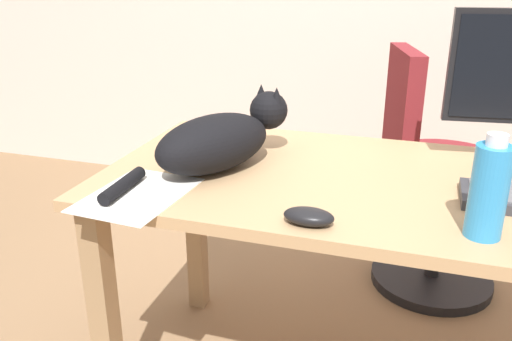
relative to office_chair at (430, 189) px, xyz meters
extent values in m
cube|color=tan|center=(-0.14, -0.72, 0.28)|extent=(1.45, 0.73, 0.03)
cube|color=#977752|center=(-0.81, -1.02, -0.08)|extent=(0.06, 0.06, 0.69)
cube|color=#977752|center=(-0.81, -0.41, -0.08)|extent=(0.06, 0.06, 0.69)
cylinder|color=black|center=(0.05, 0.01, -0.40)|extent=(0.48, 0.48, 0.04)
cylinder|color=black|center=(0.05, 0.01, -0.17)|extent=(0.06, 0.06, 0.50)
cylinder|color=maroon|center=(0.05, 0.01, 0.11)|extent=(0.44, 0.44, 0.06)
cube|color=maroon|center=(-0.13, -0.03, 0.34)|extent=(0.15, 0.36, 0.40)
ellipsoid|color=black|center=(-0.58, -0.77, 0.37)|extent=(0.32, 0.40, 0.15)
sphere|color=black|center=(-0.48, -0.58, 0.42)|extent=(0.11, 0.11, 0.11)
cone|color=black|center=(-0.51, -0.57, 0.47)|extent=(0.04, 0.04, 0.04)
cone|color=black|center=(-0.46, -0.60, 0.47)|extent=(0.04, 0.04, 0.04)
cylinder|color=black|center=(-0.73, -0.99, 0.32)|extent=(0.04, 0.18, 0.03)
ellipsoid|color=black|center=(-0.27, -1.02, 0.31)|extent=(0.11, 0.06, 0.04)
cube|color=white|center=(-0.69, -0.99, 0.30)|extent=(0.23, 0.31, 0.00)
cylinder|color=#2D8CD1|center=(0.08, -0.96, 0.39)|extent=(0.07, 0.07, 0.19)
cylinder|color=silver|center=(0.08, -0.96, 0.50)|extent=(0.04, 0.04, 0.02)
camera|label=1|loc=(-0.06, -2.03, 0.81)|focal=37.60mm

